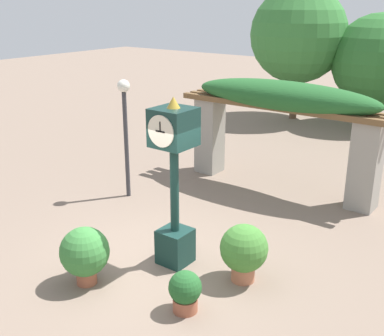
# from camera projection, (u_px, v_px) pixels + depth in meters

# --- Properties ---
(ground_plane) EXTENTS (60.00, 60.00, 0.00)m
(ground_plane) POSITION_uv_depth(u_px,v_px,m) (157.00, 264.00, 8.61)
(ground_plane) COLOR #7F6B5B
(pedestal_clock) EXTENTS (0.64, 0.69, 3.01)m
(pedestal_clock) POSITION_uv_depth(u_px,v_px,m) (174.00, 176.00, 8.14)
(pedestal_clock) COLOR #14332D
(pedestal_clock) RESTS_ON ground
(pergola) EXTENTS (5.39, 1.20, 2.68)m
(pergola) POSITION_uv_depth(u_px,v_px,m) (282.00, 110.00, 11.46)
(pergola) COLOR gray
(pergola) RESTS_ON ground
(potted_plant_near_left) EXTENTS (0.80, 0.80, 1.01)m
(potted_plant_near_left) POSITION_uv_depth(u_px,v_px,m) (244.00, 250.00, 7.94)
(potted_plant_near_left) COLOR #B26B4C
(potted_plant_near_left) RESTS_ON ground
(potted_plant_near_right) EXTENTS (0.51, 0.51, 0.66)m
(potted_plant_near_right) POSITION_uv_depth(u_px,v_px,m) (185.00, 291.00, 7.21)
(potted_plant_near_right) COLOR #9E563D
(potted_plant_near_right) RESTS_ON ground
(potted_plant_far_left) EXTENTS (0.82, 0.82, 1.00)m
(potted_plant_far_left) POSITION_uv_depth(u_px,v_px,m) (85.00, 253.00, 7.86)
(potted_plant_far_left) COLOR #9E563D
(potted_plant_far_left) RESTS_ON ground
(lamp_post) EXTENTS (0.29, 0.29, 2.80)m
(lamp_post) POSITION_uv_depth(u_px,v_px,m) (125.00, 117.00, 10.98)
(lamp_post) COLOR #333338
(lamp_post) RESTS_ON ground
(tree_line) EXTENTS (9.33, 4.17, 5.04)m
(tree_line) POSITION_uv_depth(u_px,v_px,m) (368.00, 46.00, 16.96)
(tree_line) COLOR brown
(tree_line) RESTS_ON ground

